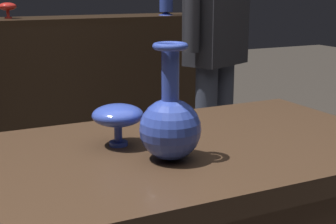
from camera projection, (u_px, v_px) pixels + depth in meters
name	position (u px, v px, depth m)	size (l,w,h in m)	color
back_display_shelf	(15.00, 97.00, 3.21)	(2.60, 0.40, 0.99)	black
vase_centerpiece	(170.00, 123.00, 1.12)	(0.14, 0.14, 0.26)	#2D429E
vase_left_accent	(118.00, 116.00, 1.22)	(0.13, 0.13, 0.10)	#2D429E
shelf_vase_center	(8.00, 7.00, 3.09)	(0.11, 0.11, 0.10)	red
visitor_near_right	(216.00, 33.00, 2.47)	(0.43, 0.30, 1.63)	#333847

